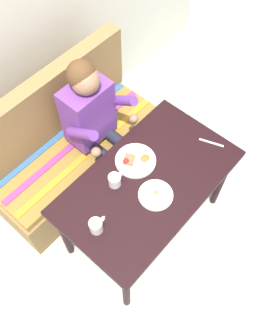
% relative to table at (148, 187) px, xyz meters
% --- Properties ---
extents(ground_plane, '(8.00, 8.00, 0.00)m').
position_rel_table_xyz_m(ground_plane, '(0.00, 0.00, -0.65)').
color(ground_plane, '#ADB6A7').
extents(table, '(1.20, 0.70, 0.73)m').
position_rel_table_xyz_m(table, '(0.00, 0.00, 0.00)').
color(table, black).
rests_on(table, ground).
extents(couch, '(1.44, 0.56, 1.00)m').
position_rel_table_xyz_m(couch, '(0.00, 0.76, -0.32)').
color(couch, olive).
rests_on(couch, ground).
extents(person, '(0.45, 0.61, 1.21)m').
position_rel_table_xyz_m(person, '(0.13, 0.59, 0.09)').
color(person, '#6E3891').
rests_on(person, ground).
extents(plate_breakfast, '(0.27, 0.27, 0.05)m').
position_rel_table_xyz_m(plate_breakfast, '(0.05, 0.16, 0.09)').
color(plate_breakfast, white).
rests_on(plate_breakfast, table).
extents(plate_eggs, '(0.22, 0.22, 0.04)m').
position_rel_table_xyz_m(plate_eggs, '(-0.05, -0.10, 0.09)').
color(plate_eggs, white).
rests_on(plate_eggs, table).
extents(coffee_mug, '(0.12, 0.08, 0.09)m').
position_rel_table_xyz_m(coffee_mug, '(-0.15, 0.14, 0.13)').
color(coffee_mug, white).
rests_on(coffee_mug, table).
extents(coffee_mug_second, '(0.12, 0.08, 0.10)m').
position_rel_table_xyz_m(coffee_mug_second, '(-0.45, 0.02, 0.13)').
color(coffee_mug_second, white).
rests_on(coffee_mug_second, table).
extents(fork, '(0.07, 0.16, 0.00)m').
position_rel_table_xyz_m(fork, '(0.51, -0.13, 0.08)').
color(fork, silver).
rests_on(fork, table).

